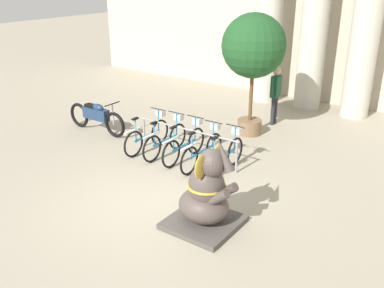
{
  "coord_description": "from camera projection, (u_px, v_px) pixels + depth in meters",
  "views": [
    {
      "loc": [
        4.82,
        -5.71,
        4.27
      ],
      "look_at": [
        0.19,
        0.78,
        1.0
      ],
      "focal_mm": 40.0,
      "sensor_mm": 36.0,
      "label": 1
    }
  ],
  "objects": [
    {
      "name": "column_right",
      "position": [
        366.0,
        30.0,
        12.41
      ],
      "size": [
        1.05,
        1.05,
        5.16
      ],
      "color": "#BCB7A8",
      "rests_on": "ground_plane"
    },
    {
      "name": "elephant_statue",
      "position": [
        206.0,
        196.0,
        7.44
      ],
      "size": [
        1.2,
        1.2,
        1.79
      ],
      "color": "#4C4742",
      "rests_on": "ground_plane"
    },
    {
      "name": "bicycle_2",
      "position": [
        185.0,
        144.0,
        10.19
      ],
      "size": [
        0.48,
        1.67,
        0.99
      ],
      "color": "black",
      "rests_on": "ground_plane"
    },
    {
      "name": "column_left",
      "position": [
        269.0,
        23.0,
        14.06
      ],
      "size": [
        1.05,
        1.05,
        5.16
      ],
      "color": "#BCB7A8",
      "rests_on": "ground_plane"
    },
    {
      "name": "bicycle_0",
      "position": [
        148.0,
        135.0,
        10.74
      ],
      "size": [
        0.48,
        1.67,
        0.99
      ],
      "color": "black",
      "rests_on": "ground_plane"
    },
    {
      "name": "bicycle_4",
      "position": [
        225.0,
        155.0,
        9.58
      ],
      "size": [
        0.48,
        1.67,
        0.99
      ],
      "color": "black",
      "rests_on": "ground_plane"
    },
    {
      "name": "motorcycle",
      "position": [
        96.0,
        116.0,
        11.91
      ],
      "size": [
        2.15,
        0.55,
        0.95
      ],
      "color": "black",
      "rests_on": "ground_plane"
    },
    {
      "name": "person_pedestrian",
      "position": [
        276.0,
        91.0,
        12.33
      ],
      "size": [
        0.22,
        0.47,
        1.69
      ],
      "color": "#28282D",
      "rests_on": "ground_plane"
    },
    {
      "name": "building_facade",
      "position": [
        327.0,
        11.0,
        13.85
      ],
      "size": [
        20.0,
        0.2,
        6.0
      ],
      "color": "#BCB29E",
      "rests_on": "ground_plane"
    },
    {
      "name": "column_middle",
      "position": [
        315.0,
        26.0,
        13.24
      ],
      "size": [
        1.05,
        1.05,
        5.16
      ],
      "color": "#BCB7A8",
      "rests_on": "ground_plane"
    },
    {
      "name": "ground_plane",
      "position": [
        161.0,
        200.0,
        8.51
      ],
      "size": [
        60.0,
        60.0,
        0.0
      ],
      "primitive_type": "plane",
      "color": "#9E937F"
    },
    {
      "name": "bicycle_3",
      "position": [
        203.0,
        150.0,
        9.84
      ],
      "size": [
        0.48,
        1.67,
        0.99
      ],
      "color": "black",
      "rests_on": "ground_plane"
    },
    {
      "name": "bike_rack",
      "position": [
        187.0,
        136.0,
        10.18
      ],
      "size": [
        2.83,
        0.05,
        0.77
      ],
      "color": "gray",
      "rests_on": "ground_plane"
    },
    {
      "name": "bicycle_1",
      "position": [
        166.0,
        139.0,
        10.47
      ],
      "size": [
        0.48,
        1.67,
        0.99
      ],
      "color": "black",
      "rests_on": "ground_plane"
    },
    {
      "name": "potted_tree",
      "position": [
        254.0,
        49.0,
        11.08
      ],
      "size": [
        1.68,
        1.68,
        3.27
      ],
      "color": "brown",
      "rests_on": "ground_plane"
    }
  ]
}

